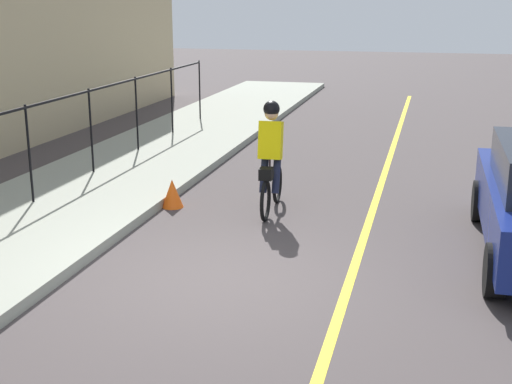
% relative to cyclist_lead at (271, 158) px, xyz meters
% --- Properties ---
extents(ground_plane, '(80.00, 80.00, 0.00)m').
position_rel_cyclist_lead_xyz_m(ground_plane, '(-2.90, 0.00, -0.91)').
color(ground_plane, '#443D3D').
extents(lane_line_centre, '(36.00, 0.12, 0.01)m').
position_rel_cyclist_lead_xyz_m(lane_line_centre, '(-2.90, -1.60, -0.91)').
color(lane_line_centre, yellow).
rests_on(lane_line_centre, ground).
extents(cyclist_lead, '(1.71, 0.37, 1.83)m').
position_rel_cyclist_lead_xyz_m(cyclist_lead, '(0.00, 0.00, 0.00)').
color(cyclist_lead, black).
rests_on(cyclist_lead, ground).
extents(traffic_cone_far, '(0.36, 0.36, 0.48)m').
position_rel_cyclist_lead_xyz_m(traffic_cone_far, '(-0.09, 1.66, -0.67)').
color(traffic_cone_far, '#F85A12').
rests_on(traffic_cone_far, ground).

